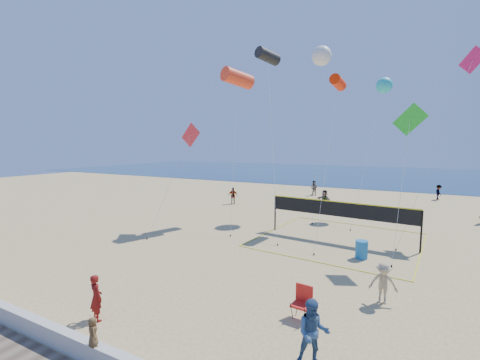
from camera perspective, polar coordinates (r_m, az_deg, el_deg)
The scene contains 21 objects.
ground at distance 12.01m, azimuth -7.83°, elevation -23.78°, with size 120.00×120.00×0.00m, color #D6B579.
ocean at distance 70.93m, azimuth 22.73°, elevation 0.96°, with size 140.00×50.00×0.03m, color navy.
woman at distance 12.67m, azimuth -24.20°, elevation -18.52°, with size 0.59×0.39×1.61m, color #650F0D.
toddler at distance 10.33m, azimuth -24.69°, elevation -23.32°, with size 0.39×0.25×0.80m, color brown.
bystander_a at distance 9.84m, azimuth 12.86°, elevation -24.96°, with size 0.90×0.70×1.85m, color #2F4E77.
bystander_b at distance 13.87m, azimuth 24.12°, elevation -16.38°, with size 1.02×0.59×1.58m, color tan.
far_person_0 at distance 32.66m, azimuth -1.29°, elevation -2.80°, with size 0.99×0.41×1.69m, color gray.
far_person_1 at distance 30.62m, azimuth 14.74°, elevation -3.45°, with size 1.73×0.55×1.86m, color gray.
far_person_3 at distance 39.00m, azimuth 13.05°, elevation -1.42°, with size 0.86×0.67×1.77m, color gray.
far_person_4 at distance 41.22m, azimuth 31.83°, elevation -1.88°, with size 1.07×0.61×1.65m, color gray.
camp_chair at distance 12.06m, azimuth 11.08°, elevation -20.19°, with size 0.68×0.81×1.28m.
trash_barrel at distance 18.53m, azimuth 20.79°, elevation -11.49°, with size 0.64×0.64×0.95m, color #1A68AB.
volleyball_net at distance 21.19m, azimuth 17.28°, elevation -5.73°, with size 10.07×9.93×2.47m.
kite_0 at distance 25.29m, azimuth -0.43°, elevation 17.64°, with size 2.59×5.39×11.70m.
kite_1 at distance 28.21m, azimuth 4.95°, elevation 21.06°, with size 4.84×8.82×13.84m.
kite_2 at distance 25.23m, azimuth 17.02°, elevation 16.22°, with size 1.00×8.48×10.99m.
kite_3 at distance 23.39m, azimuth -9.05°, elevation 7.22°, with size 1.79×4.29×7.58m.
kite_4 at distance 18.78m, azimuth 27.88°, elevation 8.49°, with size 1.66×2.14×8.13m.
kite_5 at distance 26.55m, azimuth 35.57°, elevation 15.65°, with size 4.53×7.00×12.40m.
kite_6 at distance 30.18m, azimuth 14.31°, elevation 20.58°, with size 2.02×5.85×14.39m.
kite_7 at distance 31.28m, azimuth 24.26°, elevation 15.07°, with size 2.01×8.57×11.76m.
Camera 1 is at (6.12, -8.41, 6.01)m, focal length 24.00 mm.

